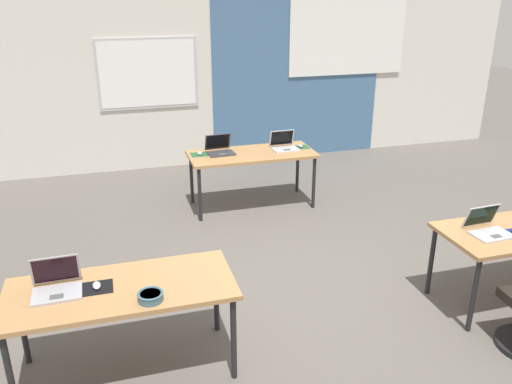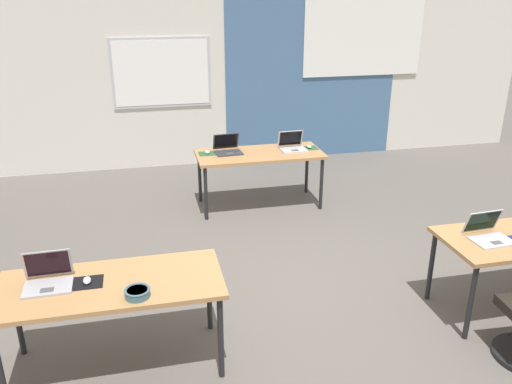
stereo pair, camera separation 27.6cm
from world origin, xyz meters
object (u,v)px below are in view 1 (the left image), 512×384
(laptop_near_right_inner, at_px, (488,228))
(mouse_near_left_end, at_px, (97,285))
(laptop_near_left_end, at_px, (56,285))
(laptop_far_left, at_px, (220,149))
(desk_far_center, at_px, (252,157))
(snack_bowl, at_px, (150,296))
(laptop_far_right, at_px, (284,145))
(mouse_far_right, at_px, (300,146))
(mouse_far_left, at_px, (200,153))
(desk_near_left, at_px, (122,294))

(laptop_near_right_inner, relative_size, mouse_near_left_end, 3.38)
(laptop_near_left_end, xyz_separation_m, laptop_far_left, (1.78, 2.84, -0.00))
(desk_far_center, distance_m, snack_bowl, 3.41)
(laptop_far_right, xyz_separation_m, mouse_far_right, (0.23, 0.01, -0.03))
(snack_bowl, bearing_deg, laptop_near_left_end, 154.47)
(laptop_near_right_inner, height_order, laptop_near_left_end, laptop_near_left_end)
(laptop_near_left_end, bearing_deg, desk_far_center, 50.12)
(laptop_far_right, distance_m, mouse_far_right, 0.23)
(laptop_near_left_end, relative_size, mouse_far_left, 3.28)
(desk_near_left, relative_size, laptop_near_right_inner, 4.59)
(laptop_near_right_inner, bearing_deg, laptop_far_right, 103.44)
(laptop_near_right_inner, relative_size, snack_bowl, 1.96)
(mouse_far_right, bearing_deg, laptop_near_right_inner, -77.30)
(desk_near_left, height_order, laptop_far_left, laptop_far_left)
(mouse_near_left_end, bearing_deg, snack_bowl, -36.99)
(laptop_far_left, bearing_deg, laptop_near_right_inner, -63.55)
(desk_near_left, height_order, laptop_near_right_inner, laptop_near_right_inner)
(laptop_near_right_inner, relative_size, laptop_near_left_end, 1.04)
(laptop_near_right_inner, xyz_separation_m, mouse_far_right, (-0.64, 2.84, -0.03))
(desk_far_center, height_order, laptop_near_right_inner, laptop_near_right_inner)
(mouse_far_right, bearing_deg, laptop_near_left_end, -135.62)
(desk_near_left, distance_m, desk_far_center, 3.30)
(mouse_near_left_end, bearing_deg, mouse_far_right, 47.47)
(laptop_near_left_end, distance_m, laptop_far_left, 3.35)
(laptop_near_left_end, bearing_deg, desk_near_left, -9.91)
(desk_near_left, height_order, snack_bowl, snack_bowl)
(desk_far_center, height_order, laptop_near_left_end, laptop_near_left_end)
(laptop_far_left, bearing_deg, mouse_far_right, -6.64)
(mouse_far_right, bearing_deg, snack_bowl, -125.97)
(desk_near_left, relative_size, mouse_far_right, 14.93)
(laptop_far_right, bearing_deg, desk_near_left, -129.87)
(laptop_near_right_inner, xyz_separation_m, mouse_far_left, (-1.96, 2.89, -0.03))
(laptop_far_left, height_order, mouse_far_left, laptop_far_left)
(desk_near_left, height_order, laptop_far_right, laptop_far_right)
(desk_far_center, xyz_separation_m, laptop_far_left, (-0.39, 0.10, 0.11))
(desk_near_left, bearing_deg, laptop_far_left, 64.89)
(mouse_far_left, bearing_deg, laptop_near_right_inner, -55.83)
(desk_near_left, xyz_separation_m, laptop_near_left_end, (-0.43, 0.06, 0.11))
(desk_near_left, relative_size, laptop_far_left, 4.56)
(laptop_far_right, height_order, snack_bowl, laptop_far_right)
(laptop_far_left, xyz_separation_m, snack_bowl, (-1.17, -3.13, -0.01))
(desk_far_center, xyz_separation_m, laptop_near_right_inner, (1.31, -2.79, 0.11))
(desk_far_center, bearing_deg, laptop_near_left_end, -128.48)
(mouse_far_right, xyz_separation_m, mouse_near_left_end, (-2.58, -2.82, 0.00))
(laptop_near_right_inner, distance_m, mouse_far_right, 2.91)
(desk_near_left, distance_m, laptop_near_left_end, 0.44)
(mouse_near_left_end, distance_m, mouse_far_left, 3.14)
(mouse_near_left_end, height_order, laptop_far_left, laptop_far_left)
(mouse_far_right, xyz_separation_m, mouse_far_left, (-1.32, 0.05, 0.00))
(laptop_far_left, distance_m, mouse_far_left, 0.26)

